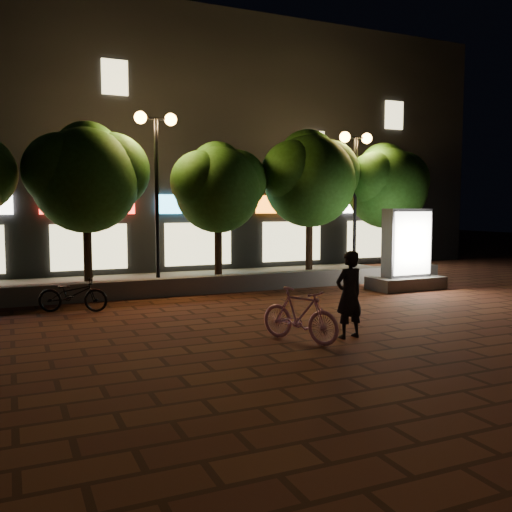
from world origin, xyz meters
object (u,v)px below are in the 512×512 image
street_lamp_right (356,167)px  scooter_parked (73,294)px  rider (349,295)px  tree_left (87,174)px  tree_mid (219,184)px  ad_kiosk (406,257)px  tree_right (310,175)px  street_lamp_left (156,155)px  tree_far_right (387,183)px  scooter_pink (300,315)px

street_lamp_right → scooter_parked: 10.65m
rider → tree_left: bearing=-71.1°
tree_mid → ad_kiosk: tree_mid is taller
tree_right → street_lamp_left: bearing=-177.2°
tree_far_right → tree_mid: bearing=-180.0°
ad_kiosk → street_lamp_left: bearing=157.5°
tree_far_right → scooter_parked: (-11.27, -2.90, -2.94)m
tree_mid → tree_left: bearing=180.0°
street_lamp_right → scooter_parked: (-9.71, -2.64, -3.47)m
street_lamp_left → street_lamp_right: 7.00m
tree_mid → scooter_parked: (-4.76, -2.90, -2.79)m
tree_mid → scooter_pink: tree_mid is taller
scooter_parked → street_lamp_left: bearing=-23.3°
tree_left → street_lamp_left: (1.95, -0.26, 0.58)m
tree_mid → scooter_parked: tree_mid is taller
tree_left → tree_far_right: tree_left is taller
street_lamp_left → scooter_pink: street_lamp_left is taller
scooter_pink → rider: size_ratio=1.00×
scooter_pink → scooter_parked: scooter_pink is taller
street_lamp_right → ad_kiosk: street_lamp_right is taller
tree_left → tree_mid: (4.00, -0.00, -0.23)m
ad_kiosk → rider: ad_kiosk is taller
scooter_parked → tree_far_right: bearing=-53.1°
tree_right → ad_kiosk: (1.58, -3.13, -2.58)m
street_lamp_right → rider: street_lamp_right is taller
tree_far_right → scooter_pink: (-7.75, -7.67, -2.87)m
tree_left → tree_mid: bearing=-0.0°
rider → scooter_parked: size_ratio=1.02×
ad_kiosk → scooter_pink: size_ratio=1.47×
tree_mid → tree_right: (3.31, 0.00, 0.35)m
tree_mid → rider: 8.15m
scooter_pink → rider: (0.99, -0.12, 0.33)m
tree_right → tree_far_right: bearing=-0.0°
tree_right → tree_far_right: size_ratio=1.06×
tree_far_right → street_lamp_right: 1.66m
street_lamp_left → tree_right: bearing=2.8°
ad_kiosk → street_lamp_right: bearing=88.8°
tree_left → scooter_pink: (2.75, -7.67, -2.94)m
tree_mid → tree_far_right: 6.50m
tree_right → street_lamp_right: size_ratio=1.02×
tree_left → tree_far_right: (10.50, -0.00, -0.08)m
tree_far_right → street_lamp_left: street_lamp_left is taller
ad_kiosk → rider: bearing=-137.8°
tree_left → tree_mid: 4.00m
tree_mid → street_lamp_left: size_ratio=0.87×
scooter_pink → ad_kiosk: bearing=9.5°
scooter_parked → rider: bearing=-114.8°
ad_kiosk → tree_mid: bearing=147.3°
tree_left → street_lamp_right: 8.96m
tree_right → scooter_pink: 9.43m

